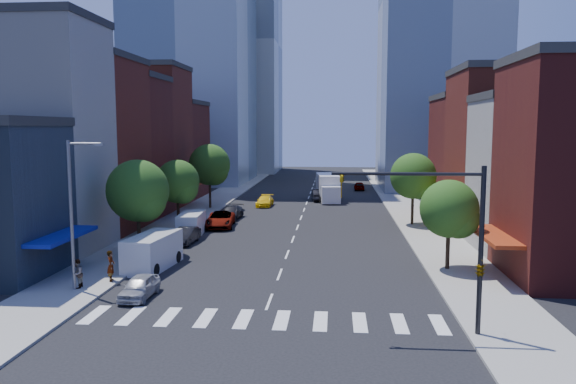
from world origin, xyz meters
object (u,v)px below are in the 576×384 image
at_px(cargo_van_near, 152,252).
at_px(pedestrian_near, 111,266).
at_px(cargo_van_far, 191,224).
at_px(parked_car_rear, 231,213).
at_px(traffic_car_far, 359,186).
at_px(parked_car_front, 139,287).
at_px(traffic_car_oncoming, 319,195).
at_px(parked_car_second, 186,236).
at_px(taxi, 265,201).
at_px(box_truck, 328,188).
at_px(parked_car_third, 220,220).
at_px(pedestrian_far, 77,274).

height_order(cargo_van_near, pedestrian_near, cargo_van_near).
xyz_separation_m(cargo_van_near, cargo_van_far, (-0.36, 12.24, -0.17)).
distance_m(parked_car_rear, traffic_car_far, 33.09).
height_order(parked_car_front, traffic_car_oncoming, traffic_car_oncoming).
relative_size(parked_car_second, taxi, 0.92).
distance_m(traffic_car_oncoming, pedestrian_near, 43.42).
height_order(traffic_car_oncoming, box_truck, box_truck).
distance_m(taxi, traffic_car_far, 23.12).
height_order(taxi, box_truck, box_truck).
bearing_deg(traffic_car_far, cargo_van_near, 72.03).
xyz_separation_m(parked_car_third, box_truck, (10.40, 21.48, 0.88)).
bearing_deg(parked_car_rear, traffic_car_oncoming, 64.59).
bearing_deg(parked_car_rear, traffic_car_far, 66.66).
distance_m(traffic_car_far, pedestrian_near, 57.91).
bearing_deg(parked_car_third, box_truck, 58.71).
height_order(traffic_car_far, pedestrian_far, pedestrian_far).
bearing_deg(cargo_van_near, cargo_van_far, 98.02).
height_order(parked_car_second, pedestrian_far, pedestrian_far).
bearing_deg(box_truck, taxi, -147.93).
relative_size(cargo_van_far, pedestrian_near, 2.54).
xyz_separation_m(parked_car_third, cargo_van_near, (-1.48, -16.54, 0.41)).
bearing_deg(parked_car_third, traffic_car_oncoming, 61.31).
bearing_deg(traffic_car_far, pedestrian_near, 71.93).
relative_size(parked_car_third, traffic_car_far, 1.47).
xyz_separation_m(parked_car_second, parked_car_rear, (1.48, 13.08, 0.01)).
bearing_deg(pedestrian_near, pedestrian_far, 127.40).
bearing_deg(taxi, traffic_car_far, 58.80).
bearing_deg(box_truck, parked_car_second, -118.17).
height_order(cargo_van_near, box_truck, box_truck).
xyz_separation_m(parked_car_third, parked_car_rear, (0.14, 5.12, -0.09)).
height_order(taxi, traffic_car_oncoming, traffic_car_oncoming).
xyz_separation_m(cargo_van_far, traffic_car_far, (17.03, 38.90, -0.37)).
bearing_deg(traffic_car_oncoming, parked_car_front, 72.20).
xyz_separation_m(traffic_car_far, pedestrian_far, (-19.45, -56.77, 0.38)).
xyz_separation_m(parked_car_second, cargo_van_far, (-0.51, 3.66, 0.34)).
height_order(parked_car_front, traffic_car_far, traffic_car_far).
relative_size(taxi, traffic_car_oncoming, 0.91).
bearing_deg(parked_car_front, pedestrian_far, 166.92).
distance_m(traffic_car_oncoming, traffic_car_far, 14.61).
bearing_deg(cargo_van_near, parked_car_rear, 92.02).
height_order(cargo_van_far, traffic_car_oncoming, cargo_van_far).
height_order(traffic_car_oncoming, pedestrian_near, pedestrian_near).
bearing_deg(parked_car_third, pedestrian_near, -103.42).
height_order(parked_car_front, parked_car_second, parked_car_second).
height_order(parked_car_second, traffic_car_far, parked_car_second).
height_order(parked_car_second, pedestrian_near, pedestrian_near).
height_order(parked_car_second, box_truck, box_truck).
relative_size(cargo_van_near, pedestrian_far, 3.30).
distance_m(parked_car_second, parked_car_rear, 13.16).
bearing_deg(cargo_van_far, parked_car_rear, 74.11).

